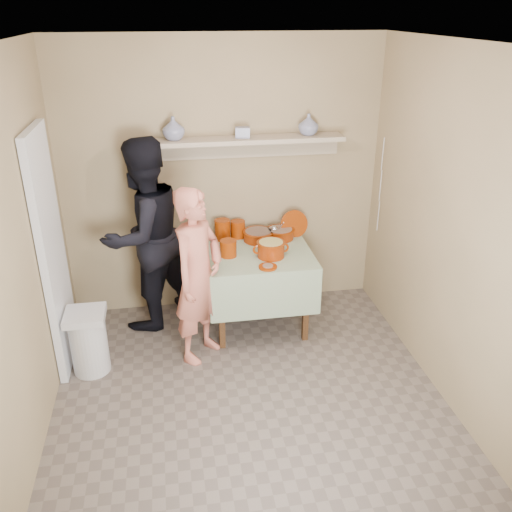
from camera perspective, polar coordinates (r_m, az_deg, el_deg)
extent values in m
plane|color=#65584F|center=(4.27, -0.31, -16.11)|extent=(3.50, 3.50, 0.00)
cube|color=silver|center=(4.60, -20.63, 0.19)|extent=(0.06, 0.70, 2.00)
cylinder|color=#712203|center=(5.16, -3.55, 2.78)|extent=(0.15, 0.15, 0.20)
cylinder|color=#712203|center=(5.21, -1.92, 2.85)|extent=(0.14, 0.14, 0.17)
cylinder|color=#712203|center=(4.82, -2.94, 0.81)|extent=(0.15, 0.15, 0.15)
cylinder|color=#712203|center=(5.02, -2.97, 1.21)|extent=(0.15, 0.15, 0.05)
cylinder|color=#712203|center=(5.24, 4.04, 3.38)|extent=(0.28, 0.12, 0.26)
imported|color=navy|center=(5.08, 5.55, 13.62)|extent=(0.20, 0.20, 0.19)
imported|color=navy|center=(4.91, -8.69, 13.14)|extent=(0.27, 0.27, 0.20)
cube|color=navy|center=(4.96, -1.42, 12.88)|extent=(0.14, 0.11, 0.09)
imported|color=#CB6C57|center=(4.50, -6.11, -2.13)|extent=(0.63, 0.66, 1.53)
imported|color=black|center=(5.02, -11.65, 2.11)|extent=(1.11, 1.08, 1.80)
cube|color=#9D8760|center=(5.19, -3.54, 8.04)|extent=(3.00, 0.02, 2.60)
cube|color=#9D8760|center=(2.13, 7.83, -20.19)|extent=(3.00, 0.02, 2.60)
cube|color=#9D8760|center=(3.65, -24.46, -1.73)|extent=(0.02, 3.50, 2.60)
cube|color=#9D8760|center=(4.06, 21.20, 1.44)|extent=(0.02, 3.50, 2.60)
cube|color=silver|center=(3.23, -0.43, 21.55)|extent=(3.00, 3.50, 0.02)
cube|color=#4C2D16|center=(4.77, -3.64, -5.99)|extent=(0.05, 0.05, 0.71)
cube|color=#4C2D16|center=(4.89, 5.28, -5.21)|extent=(0.05, 0.05, 0.71)
cube|color=#4C2D16|center=(5.43, -4.52, -1.92)|extent=(0.05, 0.05, 0.71)
cube|color=#4C2D16|center=(5.54, 3.32, -1.33)|extent=(0.05, 0.05, 0.71)
cube|color=#4C2D16|center=(4.97, 0.11, 0.31)|extent=(0.90, 0.90, 0.04)
cube|color=#27591E|center=(4.96, 0.12, 0.58)|extent=(0.96, 0.96, 0.01)
cube|color=#27591E|center=(4.64, 1.12, -4.26)|extent=(0.96, 0.01, 0.44)
cube|color=#27591E|center=(5.48, -0.73, 0.56)|extent=(0.96, 0.01, 0.44)
cube|color=#27591E|center=(5.01, -5.31, -2.05)|extent=(0.01, 0.96, 0.44)
cube|color=#27591E|center=(5.15, 5.39, -1.24)|extent=(0.01, 0.96, 0.44)
cylinder|color=#6E1A02|center=(5.15, 0.24, 2.14)|extent=(0.28, 0.28, 0.09)
cylinder|color=#712203|center=(5.13, 0.24, 2.56)|extent=(0.30, 0.30, 0.01)
cylinder|color=brown|center=(5.14, 0.24, 2.40)|extent=(0.25, 0.25, 0.05)
cylinder|color=#6E1A02|center=(5.20, 2.56, 2.35)|extent=(0.26, 0.26, 0.09)
cylinder|color=#712203|center=(5.18, 2.57, 2.78)|extent=(0.28, 0.28, 0.01)
cylinder|color=#8C6B54|center=(5.19, 2.56, 2.61)|extent=(0.23, 0.23, 0.05)
cylinder|color=silver|center=(5.03, 2.66, 3.17)|extent=(0.01, 0.22, 0.16)
sphere|color=silver|center=(5.16, 1.93, 2.86)|extent=(0.07, 0.07, 0.07)
cylinder|color=#6E1A02|center=(4.80, 1.58, 0.70)|extent=(0.24, 0.24, 0.14)
cylinder|color=#712203|center=(4.78, 1.59, 1.40)|extent=(0.25, 0.25, 0.01)
cylinder|color=tan|center=(4.78, 1.59, 1.23)|extent=(0.21, 0.21, 0.05)
torus|color=#712203|center=(4.78, 0.17, 0.68)|extent=(0.09, 0.02, 0.09)
torus|color=#712203|center=(4.82, 2.98, 0.87)|extent=(0.09, 0.02, 0.09)
cylinder|color=#712203|center=(4.62, 1.25, -1.16)|extent=(0.16, 0.16, 0.02)
cylinder|color=#8C6B54|center=(4.62, 1.25, -1.04)|extent=(0.09, 0.09, 0.01)
cube|color=tan|center=(4.97, -1.13, 12.12)|extent=(1.80, 0.25, 0.04)
cube|color=tan|center=(5.11, -1.33, 11.32)|extent=(1.80, 0.02, 0.18)
cylinder|color=silver|center=(4.74, -17.15, -8.93)|extent=(0.30, 0.30, 0.50)
cube|color=silver|center=(4.59, -17.58, -6.01)|extent=(0.32, 0.32, 0.06)
cylinder|color=silver|center=(5.23, 13.21, 10.44)|extent=(0.01, 0.01, 0.30)
cylinder|color=silver|center=(5.30, 12.97, 7.24)|extent=(0.01, 0.01, 0.30)
cylinder|color=silver|center=(5.37, 12.75, 4.13)|extent=(0.01, 0.01, 0.30)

